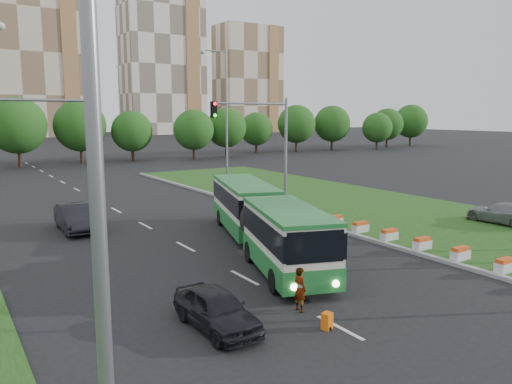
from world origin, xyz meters
TOP-DOWN VIEW (x-y plane):
  - ground at (0.00, 0.00)m, footprint 360.00×360.00m
  - grass_median at (13.00, 8.00)m, footprint 14.00×60.00m
  - median_kerb at (6.05, 8.00)m, footprint 0.30×60.00m
  - lane_markings at (-3.00, 20.00)m, footprint 0.20×100.00m
  - flower_planters at (6.70, 0.80)m, footprint 1.10×18.10m
  - traffic_mast_median at (4.78, 10.00)m, footprint 5.76×0.32m
  - traffic_mast_left at (-10.38, 9.00)m, footprint 5.76×0.32m
  - street_lamps at (-3.00, 10.00)m, footprint 36.00×60.00m
  - tree_line at (10.00, 55.00)m, footprint 120.00×8.00m
  - apartment_tower_ceast at (15.00, 150.00)m, footprint 25.00×15.00m
  - apartment_tower_east at (55.00, 150.00)m, footprint 27.00×15.00m
  - midrise_east at (90.00, 150.00)m, footprint 24.00×14.00m
  - articulated_bus at (-0.08, 3.56)m, footprint 2.46×15.79m
  - car_left_near at (-6.43, -3.86)m, footprint 1.66×3.94m
  - car_left_far at (-7.01, 12.88)m, footprint 1.83×4.90m
  - car_median at (15.88, -0.13)m, footprint 1.94×4.59m
  - pedestrian at (-3.25, -4.17)m, footprint 0.39×0.59m
  - shopping_trolley at (-3.43, -5.85)m, footprint 0.32×0.34m

SIDE VIEW (x-z plane):
  - ground at x=0.00m, z-range 0.00..0.00m
  - lane_markings at x=-3.00m, z-range -0.01..0.01m
  - grass_median at x=13.00m, z-range 0.00..0.15m
  - median_kerb at x=6.05m, z-range 0.00..0.18m
  - shopping_trolley at x=-3.43m, z-range 0.00..0.55m
  - flower_planters at x=6.70m, z-range 0.15..0.75m
  - car_left_near at x=-6.43m, z-range 0.00..1.33m
  - car_left_far at x=-7.01m, z-range 0.00..1.60m
  - pedestrian at x=-3.25m, z-range 0.00..1.61m
  - car_median at x=15.88m, z-range 0.15..1.47m
  - articulated_bus at x=-0.08m, z-range 0.29..2.89m
  - tree_line at x=10.00m, z-range 0.00..9.00m
  - traffic_mast_median at x=4.78m, z-range 1.35..9.35m
  - traffic_mast_left at x=-10.38m, z-range 1.35..9.35m
  - street_lamps at x=-3.00m, z-range 0.00..12.00m
  - midrise_east at x=90.00m, z-range 0.00..40.00m
  - apartment_tower_east at x=55.00m, z-range 0.00..47.00m
  - apartment_tower_ceast at x=15.00m, z-range 0.00..50.00m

